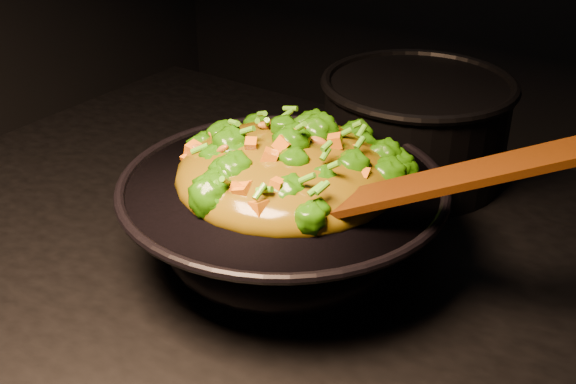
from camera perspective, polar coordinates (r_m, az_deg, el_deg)
The scene contains 4 objects.
wok at distance 0.81m, azimuth -0.41°, elevation -2.40°, with size 0.35×0.35×0.10m, color black, non-canonical shape.
stir_fry at distance 0.78m, azimuth -0.03°, elevation 3.88°, with size 0.25×0.25×0.09m, color #215C06, non-canonical shape.
spatula at distance 0.70m, azimuth 10.88°, elevation 0.57°, with size 0.30×0.05×0.01m, color #361506.
back_pot at distance 1.01m, azimuth 10.00°, elevation 5.01°, with size 0.25×0.25×0.14m, color black.
Camera 1 is at (0.37, -0.54, 1.38)m, focal length 45.00 mm.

